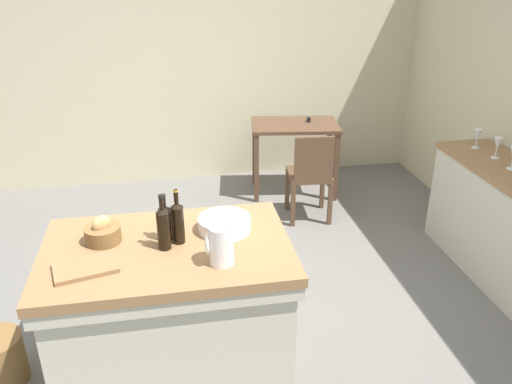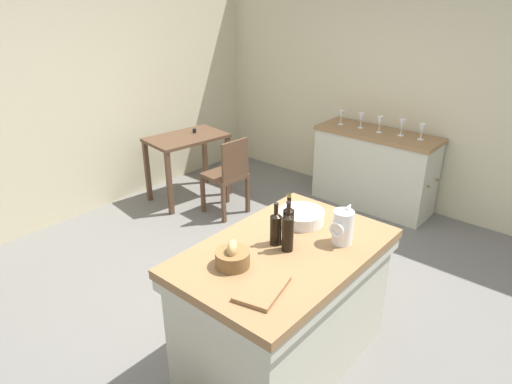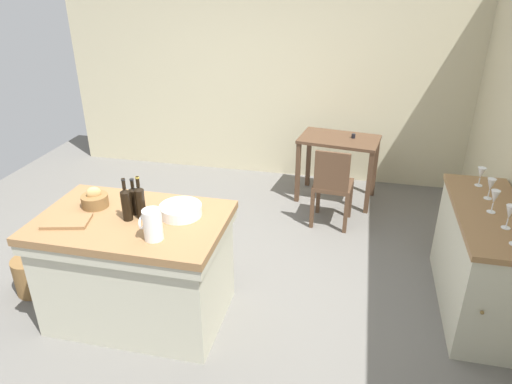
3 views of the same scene
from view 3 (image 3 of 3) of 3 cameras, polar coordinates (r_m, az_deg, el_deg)
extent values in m
plane|color=#66635E|center=(4.35, -5.96, -10.62)|extent=(6.76, 6.76, 0.00)
cube|color=beige|center=(6.15, 1.22, 13.88)|extent=(5.32, 0.12, 2.60)
cube|color=olive|center=(3.59, -14.95, -3.53)|extent=(1.40, 0.91, 0.06)
cube|color=#BCBAA3|center=(3.63, -14.83, -4.49)|extent=(1.38, 0.89, 0.08)
cube|color=#BCBAA3|center=(3.83, -14.18, -9.39)|extent=(1.32, 0.83, 0.84)
cube|color=olive|center=(3.99, 26.76, -2.41)|extent=(0.52, 1.37, 0.04)
cube|color=#BCBAA3|center=(4.20, 25.54, -7.82)|extent=(0.49, 1.34, 0.85)
sphere|color=brown|center=(3.60, 25.85, -13.09)|extent=(0.03, 0.03, 0.03)
cube|color=#513826|center=(5.55, 10.13, 6.35)|extent=(0.97, 0.68, 0.04)
cube|color=#513826|center=(5.55, 5.12, 2.35)|extent=(0.06, 0.06, 0.74)
cube|color=#513826|center=(5.41, 13.58, 1.04)|extent=(0.06, 0.06, 0.74)
cube|color=#513826|center=(5.99, 6.43, 4.09)|extent=(0.06, 0.06, 0.74)
cube|color=#513826|center=(5.86, 14.29, 2.92)|extent=(0.06, 0.06, 0.74)
cylinder|color=black|center=(5.56, 11.79, 6.71)|extent=(0.04, 0.04, 0.05)
cube|color=#513826|center=(5.09, 9.38, 0.85)|extent=(0.43, 0.43, 0.04)
cube|color=#513826|center=(4.83, 9.23, 2.49)|extent=(0.36, 0.06, 0.42)
cube|color=#513826|center=(5.34, 11.41, -0.94)|extent=(0.04, 0.04, 0.43)
cube|color=#513826|center=(5.38, 7.62, -0.42)|extent=(0.04, 0.04, 0.43)
cube|color=#513826|center=(5.02, 10.88, -2.71)|extent=(0.04, 0.04, 0.43)
cube|color=#513826|center=(5.06, 6.85, -2.15)|extent=(0.04, 0.04, 0.43)
cylinder|color=white|center=(3.23, -12.48, -3.91)|extent=(0.13, 0.13, 0.22)
cone|color=white|center=(3.15, -11.71, -2.14)|extent=(0.07, 0.04, 0.06)
torus|color=white|center=(3.26, -13.70, -3.58)|extent=(0.02, 0.10, 0.10)
cylinder|color=white|center=(3.53, -9.16, -2.21)|extent=(0.31, 0.31, 0.08)
cylinder|color=brown|center=(3.81, -19.04, -1.02)|extent=(0.20, 0.20, 0.09)
ellipsoid|color=tan|center=(3.79, -19.18, -0.11)|extent=(0.13, 0.11, 0.10)
cube|color=olive|center=(3.66, -22.08, -3.34)|extent=(0.36, 0.28, 0.02)
cylinder|color=black|center=(3.53, -13.92, -1.39)|extent=(0.07, 0.07, 0.22)
cone|color=black|center=(3.47, -14.14, 0.44)|extent=(0.07, 0.07, 0.03)
cylinder|color=black|center=(3.45, -14.23, 1.23)|extent=(0.03, 0.03, 0.08)
cylinder|color=#B29933|center=(3.44, -14.29, 1.73)|extent=(0.03, 0.03, 0.01)
cylinder|color=black|center=(3.60, -14.60, -1.16)|extent=(0.07, 0.07, 0.19)
cone|color=black|center=(3.55, -14.80, 0.40)|extent=(0.07, 0.07, 0.02)
cylinder|color=black|center=(3.53, -14.88, 1.06)|extent=(0.03, 0.03, 0.07)
cylinder|color=black|center=(3.52, -14.93, 1.48)|extent=(0.03, 0.03, 0.01)
cylinder|color=black|center=(3.52, -15.49, -1.66)|extent=(0.07, 0.07, 0.22)
cone|color=black|center=(3.46, -15.74, 0.18)|extent=(0.07, 0.07, 0.03)
cylinder|color=black|center=(3.44, -15.84, 0.97)|extent=(0.03, 0.03, 0.08)
cylinder|color=black|center=(3.43, -15.91, 1.48)|extent=(0.03, 0.03, 0.01)
cylinder|color=white|center=(3.78, 28.15, -3.86)|extent=(0.06, 0.06, 0.00)
cylinder|color=white|center=(3.76, 28.26, -3.36)|extent=(0.01, 0.01, 0.07)
cone|color=white|center=(3.73, 28.54, -2.17)|extent=(0.07, 0.07, 0.10)
cylinder|color=white|center=(3.97, 26.73, -2.17)|extent=(0.06, 0.06, 0.00)
cylinder|color=white|center=(3.95, 26.83, -1.68)|extent=(0.01, 0.01, 0.07)
cone|color=white|center=(3.91, 27.09, -0.53)|extent=(0.07, 0.07, 0.10)
cylinder|color=white|center=(4.18, 26.39, -0.68)|extent=(0.06, 0.06, 0.00)
cylinder|color=white|center=(4.17, 26.49, -0.23)|extent=(0.01, 0.01, 0.07)
cone|color=white|center=(4.14, 26.72, 0.81)|extent=(0.07, 0.07, 0.10)
cylinder|color=white|center=(4.40, 25.47, 0.75)|extent=(0.06, 0.06, 0.00)
cylinder|color=white|center=(4.38, 25.56, 1.16)|extent=(0.01, 0.01, 0.07)
cone|color=white|center=(4.35, 25.76, 2.12)|extent=(0.07, 0.07, 0.09)
cylinder|color=brown|center=(4.55, -25.54, -9.09)|extent=(0.31, 0.31, 0.33)
camera|label=1|loc=(1.54, -69.50, 2.05)|focal=36.26mm
camera|label=2|loc=(3.77, -58.56, 11.02)|focal=31.96mm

